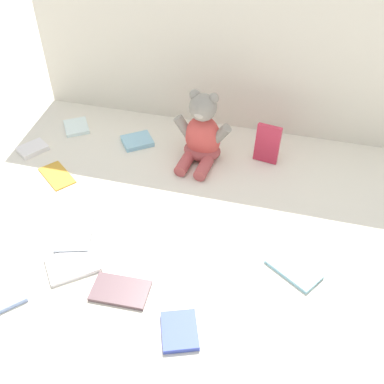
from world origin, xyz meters
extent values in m
plane|color=silver|center=(0.00, 0.00, 0.00)|extent=(3.20, 3.20, 0.00)
cube|color=silver|center=(0.00, 0.40, 0.33)|extent=(1.40, 0.03, 0.66)
ellipsoid|color=#D84C47|center=(-0.06, 0.19, 0.08)|extent=(0.12, 0.10, 0.15)
ellipsoid|color=#B24C4C|center=(-0.06, 0.18, 0.03)|extent=(0.13, 0.11, 0.05)
sphere|color=gray|center=(-0.06, 0.18, 0.19)|extent=(0.09, 0.09, 0.09)
ellipsoid|color=#AEA599|center=(-0.06, 0.15, 0.18)|extent=(0.04, 0.03, 0.03)
sphere|color=gray|center=(-0.09, 0.20, 0.22)|extent=(0.04, 0.04, 0.03)
sphere|color=gray|center=(-0.03, 0.19, 0.22)|extent=(0.04, 0.04, 0.03)
cylinder|color=gray|center=(-0.12, 0.19, 0.10)|extent=(0.07, 0.04, 0.08)
cylinder|color=gray|center=(0.00, 0.18, 0.10)|extent=(0.07, 0.04, 0.08)
cylinder|color=#B24C4C|center=(-0.10, 0.11, 0.02)|extent=(0.05, 0.09, 0.04)
cylinder|color=#B24C4C|center=(-0.03, 0.10, 0.02)|extent=(0.05, 0.09, 0.04)
cube|color=white|center=(-0.61, 0.07, 0.01)|extent=(0.11, 0.11, 0.02)
cube|color=white|center=(-0.53, 0.23, 0.01)|extent=(0.12, 0.13, 0.01)
cube|color=gold|center=(-0.47, -0.03, 0.00)|extent=(0.15, 0.14, 0.01)
cube|color=brown|center=(-0.12, -0.39, 0.01)|extent=(0.14, 0.09, 0.01)
cube|color=#3A4DB8|center=(0.05, -0.46, 0.01)|extent=(0.11, 0.12, 0.01)
cube|color=#C92B44|center=(0.15, 0.22, 0.06)|extent=(0.08, 0.04, 0.13)
cube|color=#8BC1DA|center=(-0.29, 0.20, 0.01)|extent=(0.13, 0.12, 0.02)
cube|color=#81BBCE|center=(0.28, -0.21, 0.01)|extent=(0.15, 0.13, 0.01)
cube|color=#8F969E|center=(-0.31, -0.25, 0.01)|extent=(0.12, 0.15, 0.01)
cube|color=white|center=(-0.27, -0.34, 0.01)|extent=(0.16, 0.15, 0.01)
camera|label=1|loc=(0.22, -0.99, 0.92)|focal=42.99mm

